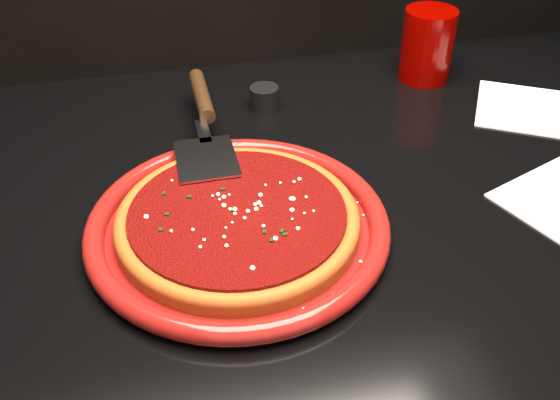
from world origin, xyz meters
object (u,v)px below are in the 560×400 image
(table, at_px, (302,365))
(pizza_server, at_px, (205,121))
(plate, at_px, (238,225))
(ramekin, at_px, (264,97))
(cup, at_px, (427,45))

(table, height_order, pizza_server, pizza_server)
(table, relative_size, plate, 3.21)
(pizza_server, height_order, ramekin, pizza_server)
(pizza_server, bearing_deg, cup, 19.49)
(pizza_server, xyz_separation_m, cup, (0.41, 0.15, 0.01))
(plate, bearing_deg, table, 31.48)
(table, bearing_deg, pizza_server, 131.04)
(plate, xyz_separation_m, ramekin, (0.10, 0.31, 0.00))
(cup, distance_m, ramekin, 0.30)
(cup, relative_size, ramekin, 2.63)
(cup, bearing_deg, pizza_server, -160.33)
(pizza_server, bearing_deg, ramekin, 43.50)
(table, bearing_deg, ramekin, 92.51)
(pizza_server, distance_m, cup, 0.43)
(pizza_server, height_order, cup, cup)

